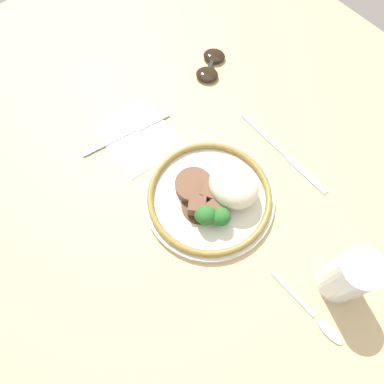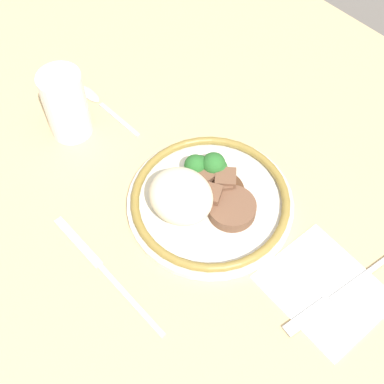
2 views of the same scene
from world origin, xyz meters
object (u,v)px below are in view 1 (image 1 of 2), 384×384
Objects in this scene: fork at (135,129)px; juice_glass at (347,277)px; knife at (285,155)px; sunglasses at (211,65)px; spoon at (320,322)px; plate at (214,195)px.

juice_glass is at bearing -72.70° from fork.
fork is at bearing -140.89° from knife.
juice_glass is at bearing -49.67° from sunglasses.
spoon reaches higher than knife.
sunglasses is at bearing 172.51° from knife.
fork is (-0.22, -0.02, -0.02)m from plate.
spoon is at bearing -80.82° from fork.
plate is 1.58× the size of spoon.
plate is 2.20× the size of sunglasses.
plate is at bearing -166.98° from juice_glass.
sunglasses reaches higher than spoon.
knife is (-0.23, 0.11, -0.05)m from juice_glass.
spoon is 0.55m from sunglasses.
plate is 1.04× the size of knife.
fork is at bearing -174.47° from plate.
spoon is at bearing -55.39° from sunglasses.
fork is at bearing -170.46° from juice_glass.
fork is 0.48m from spoon.
knife is at bearing 153.55° from juice_glass.
juice_glass is 0.60× the size of fork.
sunglasses is at bearing 140.19° from plate.
knife is 0.26m from sunglasses.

